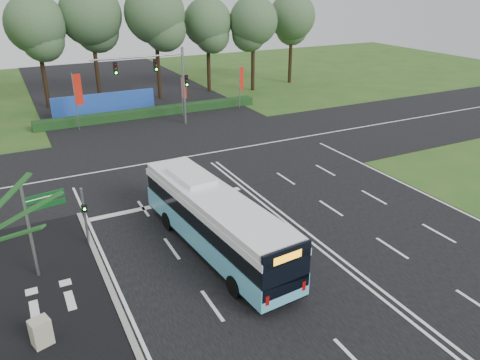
# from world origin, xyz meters

# --- Properties ---
(ground) EXTENTS (120.00, 120.00, 0.00)m
(ground) POSITION_xyz_m (0.00, 0.00, 0.00)
(ground) COLOR #27531B
(ground) RESTS_ON ground
(road_main) EXTENTS (20.00, 120.00, 0.04)m
(road_main) POSITION_xyz_m (0.00, 0.00, 0.02)
(road_main) COLOR black
(road_main) RESTS_ON ground
(road_cross) EXTENTS (120.00, 14.00, 0.05)m
(road_cross) POSITION_xyz_m (0.00, 12.00, 0.03)
(road_cross) COLOR black
(road_cross) RESTS_ON ground
(bike_path) EXTENTS (5.00, 18.00, 0.06)m
(bike_path) POSITION_xyz_m (-12.50, -3.00, 0.03)
(bike_path) COLOR black
(bike_path) RESTS_ON ground
(kerb_strip) EXTENTS (0.25, 18.00, 0.12)m
(kerb_strip) POSITION_xyz_m (-10.10, -3.00, 0.06)
(kerb_strip) COLOR gray
(kerb_strip) RESTS_ON ground
(city_bus) EXTENTS (3.40, 11.66, 3.30)m
(city_bus) POSITION_xyz_m (-4.66, -1.09, 1.66)
(city_bus) COLOR #57B1C9
(city_bus) RESTS_ON ground
(pedestrian_signal) EXTENTS (0.29, 0.41, 3.18)m
(pedestrian_signal) POSITION_xyz_m (-10.22, 2.27, 1.74)
(pedestrian_signal) COLOR gray
(pedestrian_signal) RESTS_ON ground
(street_sign) EXTENTS (1.76, 0.42, 4.57)m
(street_sign) POSITION_xyz_m (-12.44, 0.64, 2.84)
(street_sign) COLOR gray
(street_sign) RESTS_ON ground
(utility_cabinet) EXTENTS (0.83, 0.75, 1.15)m
(utility_cabinet) POSITION_xyz_m (-13.09, -4.18, 0.57)
(utility_cabinet) COLOR #B2AB8F
(utility_cabinet) RESTS_ON ground
(banner_flag_left) EXTENTS (0.75, 0.17, 5.10)m
(banner_flag_left) POSITION_xyz_m (-6.98, 22.94, 3.30)
(banner_flag_left) COLOR gray
(banner_flag_left) RESTS_ON ground
(banner_flag_mid) EXTENTS (0.56, 0.15, 3.85)m
(banner_flag_mid) POSITION_xyz_m (2.96, 23.24, 2.54)
(banner_flag_mid) COLOR gray
(banner_flag_mid) RESTS_ON ground
(banner_flag_right) EXTENTS (0.60, 0.29, 4.35)m
(banner_flag_right) POSITION_xyz_m (9.25, 23.22, 2.85)
(banner_flag_right) COLOR gray
(banner_flag_right) RESTS_ON ground
(traffic_light_gantry) EXTENTS (8.41, 0.28, 7.00)m
(traffic_light_gantry) POSITION_xyz_m (0.21, 20.50, 4.66)
(traffic_light_gantry) COLOR gray
(traffic_light_gantry) RESTS_ON ground
(hedge) EXTENTS (22.00, 1.20, 0.80)m
(hedge) POSITION_xyz_m (0.00, 24.50, 0.40)
(hedge) COLOR #133416
(hedge) RESTS_ON ground
(blue_hoarding) EXTENTS (10.00, 0.30, 2.20)m
(blue_hoarding) POSITION_xyz_m (-4.00, 27.00, 1.10)
(blue_hoarding) COLOR blue
(blue_hoarding) RESTS_ON ground
(eucalyptus_row) EXTENTS (48.38, 9.54, 12.37)m
(eucalyptus_row) POSITION_xyz_m (-1.14, 31.54, 8.56)
(eucalyptus_row) COLOR black
(eucalyptus_row) RESTS_ON ground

